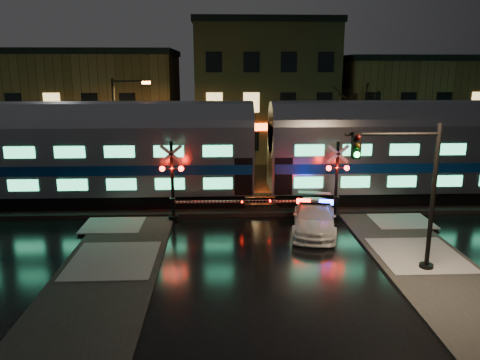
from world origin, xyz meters
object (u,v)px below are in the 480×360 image
crossing_signal_left (179,189)px  streetlight (119,127)px  traffic_light (410,196)px  police_car (314,217)px  crossing_signal_right (330,188)px

crossing_signal_left → streetlight: (-4.34, 6.69, 2.44)m
traffic_light → crossing_signal_left: bearing=144.2°
crossing_signal_left → streetlight: streetlight is taller
police_car → traffic_light: traffic_light is taller
police_car → streetlight: (-11.13, 8.50, 3.48)m
streetlight → traffic_light: bearing=-44.1°
crossing_signal_left → police_car: bearing=-14.9°
police_car → crossing_signal_left: crossing_signal_left is taller
traffic_light → police_car: bearing=118.1°
police_car → crossing_signal_right: size_ratio=0.90×
crossing_signal_right → traffic_light: traffic_light is taller
police_car → crossing_signal_right: 2.37m
traffic_light → streetlight: 19.23m
crossing_signal_right → traffic_light: size_ratio=1.00×
crossing_signal_right → crossing_signal_left: 7.95m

